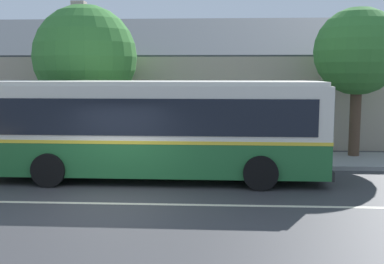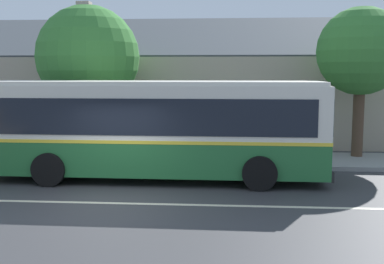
{
  "view_description": "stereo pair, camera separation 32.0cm",
  "coord_description": "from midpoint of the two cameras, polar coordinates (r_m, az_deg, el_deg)",
  "views": [
    {
      "loc": [
        2.8,
        -11.83,
        3.36
      ],
      "look_at": [
        1.96,
        3.0,
        1.49
      ],
      "focal_mm": 45.0,
      "sensor_mm": 36.0,
      "label": 1
    },
    {
      "loc": [
        3.12,
        -11.81,
        3.36
      ],
      "look_at": [
        1.96,
        3.0,
        1.49
      ],
      "focal_mm": 45.0,
      "sensor_mm": 36.0,
      "label": 2
    }
  ],
  "objects": [
    {
      "name": "sidewalk_far",
      "position": [
        18.36,
        -6.08,
        -3.16
      ],
      "size": [
        60.0,
        3.0,
        0.15
      ],
      "primitive_type": "cube",
      "color": "gray",
      "rests_on": "ground"
    },
    {
      "name": "lane_divider_stripe",
      "position": [
        12.64,
        -10.51,
        -8.33
      ],
      "size": [
        60.0,
        0.16,
        0.01
      ],
      "primitive_type": "cube",
      "color": "beige",
      "rests_on": "ground"
    },
    {
      "name": "ground_plane",
      "position": [
        12.64,
        -10.51,
        -8.35
      ],
      "size": [
        300.0,
        300.0,
        0.0
      ],
      "primitive_type": "plane",
      "color": "#38383A"
    },
    {
      "name": "street_tree_secondary",
      "position": [
        19.31,
        -12.93,
        8.27
      ],
      "size": [
        4.03,
        4.03,
        5.93
      ],
      "color": "#4C3828",
      "rests_on": "ground"
    },
    {
      "name": "transit_bus",
      "position": [
        14.99,
        -5.24,
        0.61
      ],
      "size": [
        10.62,
        2.83,
        3.07
      ],
      "color": "#236633",
      "rests_on": "ground"
    },
    {
      "name": "bench_down_street",
      "position": [
        18.64,
        -13.42,
        -1.64
      ],
      "size": [
        1.55,
        0.51,
        0.94
      ],
      "color": "brown",
      "rests_on": "sidewalk_far"
    },
    {
      "name": "street_tree_primary",
      "position": [
        19.24,
        18.61,
        8.96
      ],
      "size": [
        3.28,
        3.28,
        5.76
      ],
      "color": "#4C3828",
      "rests_on": "ground"
    },
    {
      "name": "bus_stop_sign",
      "position": [
        17.24,
        14.53,
        1.24
      ],
      "size": [
        0.36,
        0.07,
        2.4
      ],
      "color": "gray",
      "rests_on": "sidewalk_far"
    },
    {
      "name": "community_building",
      "position": [
        25.07,
        1.71,
        4.36
      ],
      "size": [
        26.13,
        9.0,
        7.08
      ],
      "color": "tan",
      "rests_on": "ground"
    }
  ]
}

